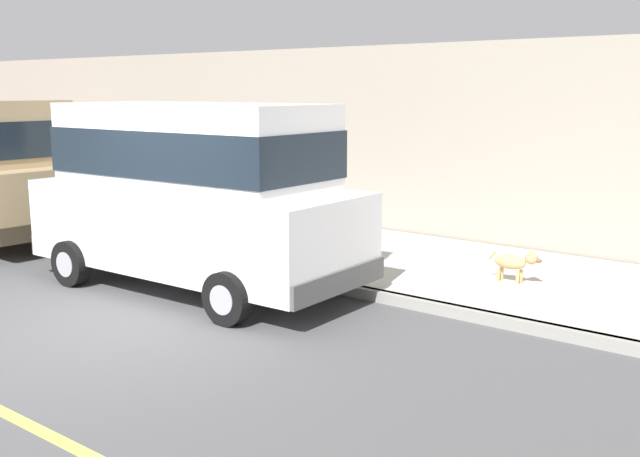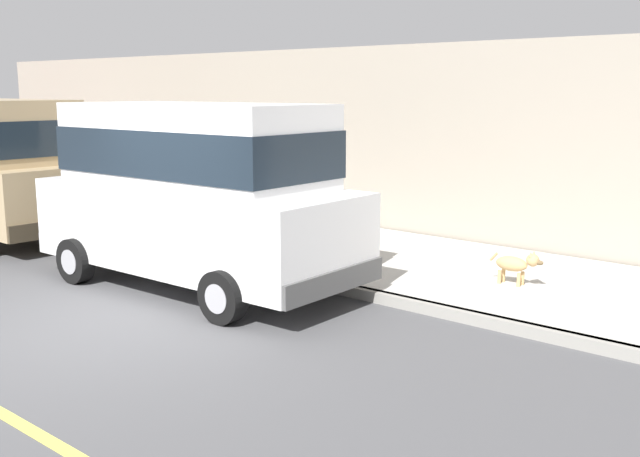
# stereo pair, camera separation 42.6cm
# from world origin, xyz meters

# --- Properties ---
(ground_plane) EXTENTS (80.00, 80.00, 0.00)m
(ground_plane) POSITION_xyz_m (0.00, 0.00, 0.00)
(ground_plane) COLOR #4C4C4F
(curb) EXTENTS (0.16, 64.00, 0.14)m
(curb) POSITION_xyz_m (3.20, 0.00, 0.07)
(curb) COLOR gray
(curb) RESTS_ON ground
(sidewalk) EXTENTS (3.60, 64.00, 0.14)m
(sidewalk) POSITION_xyz_m (5.00, 0.00, 0.07)
(sidewalk) COLOR #B7B5AD
(sidewalk) RESTS_ON ground
(car_white_van) EXTENTS (2.26, 4.96, 2.52)m
(car_white_van) POSITION_xyz_m (2.19, 0.57, 1.39)
(car_white_van) COLOR white
(car_white_van) RESTS_ON ground
(dog_tan) EXTENTS (0.21, 0.76, 0.49)m
(dog_tan) POSITION_xyz_m (4.66, -2.98, 0.43)
(dog_tan) COLOR tan
(dog_tan) RESTS_ON sidewalk
(building_facade) EXTENTS (0.50, 20.00, 3.48)m
(building_facade) POSITION_xyz_m (7.10, 4.17, 1.74)
(building_facade) COLOR #9E9384
(building_facade) RESTS_ON ground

